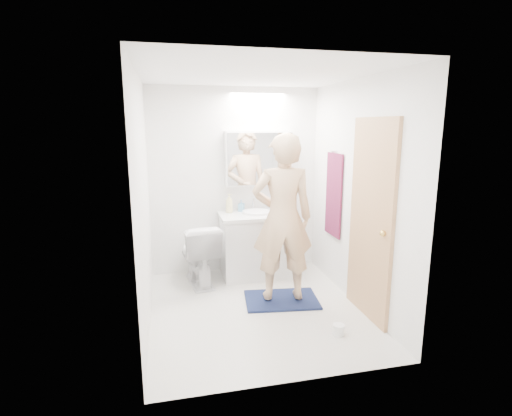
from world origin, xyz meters
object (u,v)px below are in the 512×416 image
object	(u,v)px
soap_bottle_b	(241,206)
vanity_cabinet	(257,246)
person	(283,218)
toilet_paper_roll	(338,330)
toothbrush_cup	(273,207)
soap_bottle_a	(229,203)
medicine_cabinet	(259,159)
toilet	(199,254)

from	to	relation	value
soap_bottle_b	vanity_cabinet	bearing A→B (deg)	-46.71
person	toilet_paper_roll	xyz separation A→B (m)	(0.31, -0.82, -0.90)
toothbrush_cup	toilet_paper_roll	xyz separation A→B (m)	(0.14, -1.80, -0.81)
vanity_cabinet	soap_bottle_a	world-z (taller)	soap_bottle_a
medicine_cabinet	toilet	xyz separation A→B (m)	(-0.83, -0.33, -1.12)
medicine_cabinet	toilet_paper_roll	bearing A→B (deg)	-79.92
vanity_cabinet	person	bearing A→B (deg)	-83.92
toothbrush_cup	toilet	bearing A→B (deg)	-164.90
medicine_cabinet	soap_bottle_a	size ratio (longest dim) A/B	3.62
medicine_cabinet	soap_bottle_a	bearing A→B (deg)	-171.56
soap_bottle_b	toothbrush_cup	xyz separation A→B (m)	(0.43, -0.02, -0.03)
vanity_cabinet	person	size ratio (longest dim) A/B	0.50
medicine_cabinet	toothbrush_cup	bearing A→B (deg)	-15.12
toilet	person	bearing A→B (deg)	132.05
toilet	toilet_paper_roll	distance (m)	1.95
medicine_cabinet	toothbrush_cup	distance (m)	0.66
medicine_cabinet	toilet_paper_roll	world-z (taller)	medicine_cabinet
person	soap_bottle_b	size ratio (longest dim) A/B	11.75
soap_bottle_b	toilet_paper_roll	size ratio (longest dim) A/B	1.40
vanity_cabinet	person	distance (m)	1.00
soap_bottle_a	toilet_paper_roll	bearing A→B (deg)	-67.75
vanity_cabinet	toilet_paper_roll	world-z (taller)	vanity_cabinet
toothbrush_cup	toilet_paper_roll	size ratio (longest dim) A/B	0.85
person	soap_bottle_a	xyz separation A→B (m)	(-0.42, 0.98, -0.01)
toilet	toothbrush_cup	bearing A→B (deg)	-172.91
vanity_cabinet	soap_bottle_a	xyz separation A→B (m)	(-0.33, 0.15, 0.55)
person	toilet_paper_roll	distance (m)	1.26
toothbrush_cup	soap_bottle_a	bearing A→B (deg)	-179.03
medicine_cabinet	soap_bottle_a	world-z (taller)	medicine_cabinet
person	toothbrush_cup	bearing A→B (deg)	-92.62
medicine_cabinet	toilet	size ratio (longest dim) A/B	1.15
toilet	person	xyz separation A→B (m)	(0.85, -0.71, 0.57)
toilet	soap_bottle_b	size ratio (longest dim) A/B	4.99
soap_bottle_a	person	bearing A→B (deg)	-66.71
toilet	person	size ratio (longest dim) A/B	0.43
toilet_paper_roll	toilet	bearing A→B (deg)	127.27
medicine_cabinet	soap_bottle_b	bearing A→B (deg)	-172.92
soap_bottle_b	person	bearing A→B (deg)	-75.65
medicine_cabinet	person	size ratio (longest dim) A/B	0.49
person	soap_bottle_b	bearing A→B (deg)	-68.56
soap_bottle_a	toothbrush_cup	bearing A→B (deg)	0.97
vanity_cabinet	person	world-z (taller)	person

